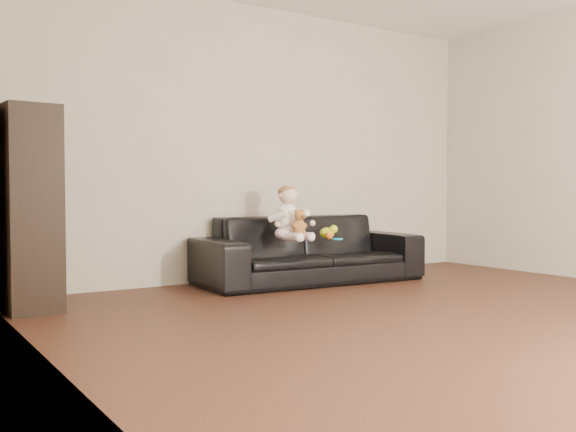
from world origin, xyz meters
TOP-DOWN VIEW (x-y plane):
  - floor at (0.00, 0.00)m, footprint 5.50×5.50m
  - wall_back at (0.00, 2.75)m, footprint 5.00×0.00m
  - wall_left at (-2.50, 0.00)m, footprint 0.00×5.50m
  - sofa at (0.16, 2.25)m, footprint 2.13×0.93m
  - cabinet at (-2.30, 2.16)m, footprint 0.39×0.52m
  - shelf_item at (-2.28, 2.16)m, footprint 0.20×0.26m
  - baby at (-0.14, 2.14)m, footprint 0.37×0.44m
  - teddy_bear at (-0.13, 1.99)m, footprint 0.13×0.13m
  - toy_green at (0.30, 2.16)m, footprint 0.15×0.17m
  - toy_rattle at (0.26, 2.08)m, footprint 0.09×0.09m
  - toy_blue_disc at (0.31, 2.02)m, footprint 0.12×0.12m

SIDE VIEW (x-z plane):
  - floor at x=0.00m, z-range 0.00..0.00m
  - sofa at x=0.16m, z-range 0.00..0.61m
  - toy_blue_disc at x=0.31m, z-range 0.40..0.41m
  - toy_rattle at x=0.26m, z-range 0.40..0.47m
  - toy_green at x=0.30m, z-range 0.40..0.51m
  - teddy_bear at x=-0.13m, z-range 0.46..0.68m
  - baby at x=-0.14m, z-range 0.37..0.86m
  - cabinet at x=-2.30m, z-range 0.00..1.43m
  - shelf_item at x=-2.28m, z-range 0.90..1.18m
  - wall_back at x=0.00m, z-range -1.20..3.80m
  - wall_left at x=-2.50m, z-range -1.45..4.05m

